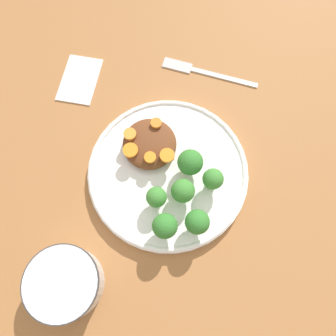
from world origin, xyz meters
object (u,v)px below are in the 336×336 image
at_px(fork, 200,71).
at_px(napkin, 80,79).
at_px(plate, 168,172).
at_px(dip_bowl, 65,283).

bearing_deg(fork, napkin, 21.46).
xyz_separation_m(plate, fork, (0.22, -0.09, -0.01)).
bearing_deg(plate, dip_bowl, 134.54).
distance_m(plate, dip_bowl, 0.25).
bearing_deg(napkin, plate, -143.39).
xyz_separation_m(plate, dip_bowl, (-0.18, 0.18, 0.02)).
height_order(plate, napkin, plate).
bearing_deg(fork, dip_bowl, 77.94).
bearing_deg(napkin, fork, -90.48).
distance_m(plate, napkin, 0.27).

